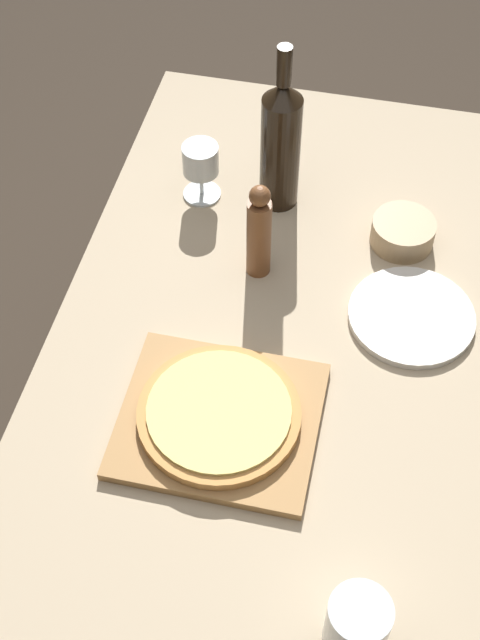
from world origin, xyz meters
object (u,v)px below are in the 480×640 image
object	(u,v)px
pizza	(219,413)
small_bowl	(403,232)
pepper_mill	(259,232)
wine_glass	(201,163)
wine_bottle	(281,143)

from	to	relation	value
pizza	small_bowl	distance (m)	0.54
pizza	small_bowl	world-z (taller)	small_bowl
pepper_mill	wine_glass	world-z (taller)	pepper_mill
pepper_mill	wine_bottle	bearing A→B (deg)	89.70
pepper_mill	small_bowl	distance (m)	0.30
wine_bottle	small_bowl	xyz separation A→B (m)	(0.26, -0.06, -0.12)
wine_bottle	pepper_mill	distance (m)	0.20
wine_glass	pepper_mill	bearing A→B (deg)	-48.80
pepper_mill	small_bowl	xyz separation A→B (m)	(0.26, 0.13, -0.07)
pizza	wine_bottle	xyz separation A→B (m)	(-0.01, 0.54, 0.12)
pizza	wine_glass	distance (m)	0.55
wine_glass	pizza	bearing A→B (deg)	-73.03
pepper_mill	wine_glass	xyz separation A→B (m)	(-0.15, 0.17, -0.01)
pepper_mill	small_bowl	bearing A→B (deg)	26.87
pizza	pepper_mill	bearing A→B (deg)	91.04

